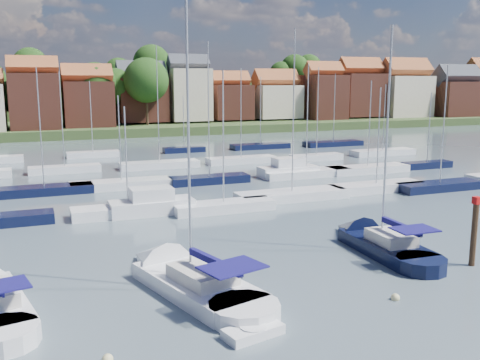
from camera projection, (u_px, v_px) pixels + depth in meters
name	position (u px, v px, depth m)	size (l,w,h in m)	color
ground	(160.00, 173.00, 65.38)	(260.00, 260.00, 0.00)	#465860
sailboat_centre	(180.00, 277.00, 29.58)	(6.81, 13.45, 17.59)	white
sailboat_navy	(374.00, 242.00, 35.96)	(3.43, 11.42, 15.69)	black
tender	(253.00, 332.00, 23.40)	(2.86, 1.79, 0.57)	white
timber_piling	(473.00, 246.00, 32.25)	(0.40, 0.40, 6.52)	#4C331E
buoy_c	(221.00, 324.00, 24.59)	(0.50, 0.50, 0.50)	#D85914
buoy_d	(395.00, 300.00, 27.38)	(0.45, 0.45, 0.45)	beige
buoy_e	(359.00, 246.00, 36.30)	(0.42, 0.42, 0.42)	#D85914
marina_field	(186.00, 175.00, 61.54)	(79.62, 41.41, 15.93)	white
far_shore_town	(93.00, 105.00, 150.20)	(212.46, 90.00, 22.27)	#384924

